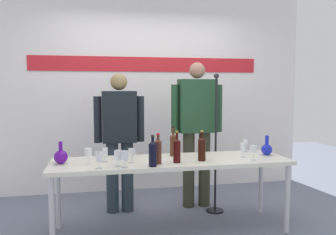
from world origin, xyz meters
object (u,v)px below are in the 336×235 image
(wine_bottle_3, at_px, (153,153))
(wine_glass_right_2, at_px, (243,148))
(presenter_left, at_px, (119,134))
(wine_bottle_0, at_px, (173,144))
(wine_bottle_2, at_px, (202,148))
(wine_glass_left_2, at_px, (99,157))
(decanter_blue_right, at_px, (267,149))
(display_table, at_px, (171,165))
(presenter_right, at_px, (197,124))
(wine_glass_left_3, at_px, (88,153))
(wine_glass_left_0, at_px, (105,152))
(wine_bottle_4, at_px, (158,150))
(wine_glass_left_4, at_px, (125,156))
(wine_glass_right_1, at_px, (245,143))
(wine_glass_left_5, at_px, (132,152))
(microphone_stand, at_px, (215,166))
(wine_glass_left_1, at_px, (118,155))
(wine_bottle_1, at_px, (177,150))
(decanter_blue_left, at_px, (61,156))
(wine_glass_right_0, at_px, (253,150))

(wine_bottle_3, distance_m, wine_glass_right_2, 1.01)
(presenter_left, bearing_deg, wine_bottle_0, -42.73)
(presenter_left, xyz_separation_m, wine_bottle_2, (0.75, -0.78, -0.05))
(wine_glass_left_2, xyz_separation_m, wine_glass_right_2, (1.47, 0.22, -0.00))
(decanter_blue_right, height_order, wine_glass_right_2, decanter_blue_right)
(display_table, height_order, presenter_right, presenter_right)
(display_table, relative_size, wine_glass_left_3, 15.40)
(wine_glass_left_0, bearing_deg, display_table, -1.23)
(presenter_right, distance_m, wine_bottle_4, 1.05)
(wine_glass_left_2, xyz_separation_m, wine_glass_left_4, (0.23, -0.01, 0.00))
(wine_bottle_3, distance_m, wine_glass_right_1, 1.24)
(wine_glass_left_5, bearing_deg, presenter_left, 94.67)
(wine_glass_left_0, relative_size, microphone_stand, 0.09)
(decanter_blue_right, relative_size, wine_glass_left_1, 1.40)
(presenter_left, bearing_deg, wine_bottle_4, -70.24)
(wine_glass_left_1, relative_size, wine_glass_left_4, 0.98)
(wine_bottle_0, xyz_separation_m, wine_bottle_3, (-0.29, -0.45, -0.00))
(wine_bottle_4, relative_size, wine_glass_left_2, 1.90)
(wine_glass_left_5, bearing_deg, wine_bottle_4, -20.69)
(decanter_blue_right, xyz_separation_m, wine_bottle_1, (-1.03, -0.18, 0.06))
(decanter_blue_left, bearing_deg, wine_glass_right_0, -7.04)
(wine_bottle_2, relative_size, wine_glass_right_0, 2.04)
(decanter_blue_right, relative_size, wine_glass_left_2, 1.37)
(wine_bottle_0, bearing_deg, wine_glass_left_2, -150.83)
(wine_bottle_0, height_order, wine_glass_left_1, wine_bottle_0)
(decanter_blue_left, distance_m, presenter_right, 1.67)
(presenter_left, distance_m, wine_bottle_0, 0.72)
(presenter_right, height_order, wine_glass_left_3, presenter_right)
(decanter_blue_right, height_order, wine_glass_left_2, decanter_blue_right)
(decanter_blue_left, bearing_deg, decanter_blue_right, 0.00)
(wine_glass_left_2, bearing_deg, wine_glass_right_2, 8.36)
(wine_glass_left_1, bearing_deg, wine_glass_right_0, -0.12)
(wine_bottle_2, distance_m, wine_glass_left_5, 0.69)
(wine_glass_left_4, bearing_deg, microphone_stand, 32.25)
(wine_bottle_2, bearing_deg, wine_bottle_4, -172.77)
(wine_glass_left_5, bearing_deg, wine_glass_left_4, -114.19)
(wine_bottle_1, bearing_deg, wine_bottle_0, 83.24)
(wine_glass_left_4, distance_m, wine_glass_right_0, 1.28)
(display_table, relative_size, wine_glass_right_1, 16.27)
(wine_bottle_4, bearing_deg, wine_bottle_3, -124.40)
(wine_glass_left_3, bearing_deg, decanter_blue_right, 2.48)
(wine_glass_left_1, relative_size, wine_glass_left_3, 0.98)
(wine_glass_right_1, xyz_separation_m, wine_glass_right_2, (-0.15, -0.28, -0.00))
(wine_glass_left_2, relative_size, wine_glass_left_4, 1.00)
(presenter_left, xyz_separation_m, wine_bottle_1, (0.49, -0.82, -0.05))
(decanter_blue_left, height_order, wine_bottle_1, wine_bottle_1)
(wine_glass_right_1, relative_size, microphone_stand, 0.09)
(decanter_blue_left, bearing_deg, wine_glass_left_1, -23.42)
(decanter_blue_left, relative_size, wine_glass_left_4, 1.39)
(wine_bottle_4, xyz_separation_m, wine_glass_left_2, (-0.55, -0.08, -0.02))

